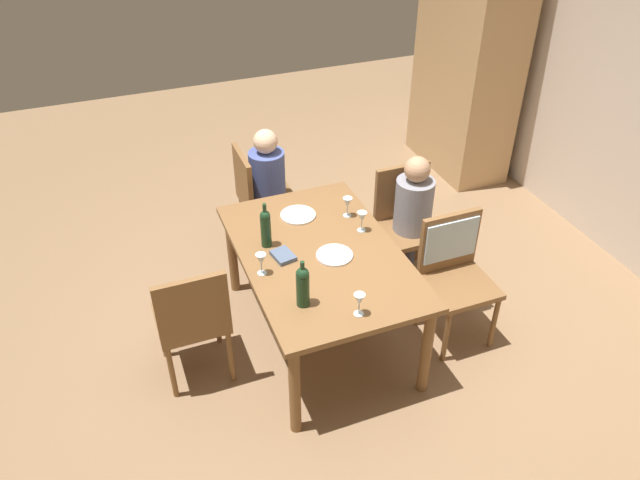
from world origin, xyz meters
name	(u,v)px	position (x,y,z in m)	size (l,w,h in m)	color
ground_plane	(320,334)	(0.00, 0.00, 0.00)	(10.00, 10.00, 0.00)	#846647
armoire_cabinet	(468,61)	(-1.89, 2.26, 1.10)	(1.18, 0.62, 2.18)	tan
dining_table	(320,263)	(0.00, 0.00, 0.65)	(1.57, 1.01, 0.74)	brown
chair_left_end	(258,195)	(-1.17, -0.09, 0.53)	(0.44, 0.44, 0.92)	brown
chair_far_left	(406,216)	(-0.44, 0.89, 0.53)	(0.44, 0.44, 0.92)	brown
chair_far_right	(453,260)	(0.23, 0.89, 0.59)	(0.46, 0.44, 0.92)	brown
chair_near	(192,317)	(0.09, -0.89, 0.53)	(0.44, 0.44, 0.92)	brown
person_woman_host	(271,181)	(-1.17, 0.03, 0.64)	(0.29, 0.33, 1.09)	#33333D
person_man_bearded	(415,213)	(-0.33, 0.89, 0.63)	(0.33, 0.29, 1.09)	#33333D
wine_bottle_tall_green	(266,227)	(-0.20, -0.30, 0.88)	(0.07, 0.07, 0.32)	#19381E
wine_bottle_dark_red	(303,285)	(0.44, -0.28, 0.88)	(0.08, 0.08, 0.31)	#19381E
wine_glass_near_left	(362,218)	(-0.13, 0.36, 0.84)	(0.07, 0.07, 0.15)	silver
wine_glass_centre	(359,300)	(0.63, -0.01, 0.84)	(0.07, 0.07, 0.15)	silver
wine_glass_near_right	(261,260)	(0.07, -0.42, 0.84)	(0.07, 0.07, 0.15)	silver
wine_glass_far	(347,203)	(-0.34, 0.34, 0.84)	(0.07, 0.07, 0.15)	silver
dinner_plate_host	(335,255)	(0.07, 0.07, 0.74)	(0.24, 0.24, 0.01)	white
dinner_plate_guest_left	(298,215)	(-0.46, 0.01, 0.74)	(0.25, 0.25, 0.01)	silver
folded_napkin	(283,256)	(-0.03, -0.24, 0.75)	(0.16, 0.12, 0.03)	#4C5B75
handbag	(187,322)	(-0.35, -0.89, 0.11)	(0.28, 0.12, 0.22)	brown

